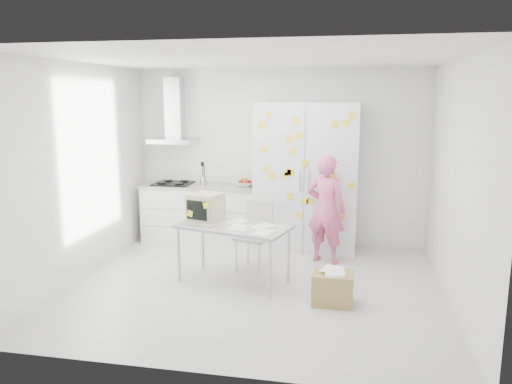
% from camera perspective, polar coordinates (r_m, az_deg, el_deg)
% --- Properties ---
extents(floor, '(4.50, 4.00, 0.02)m').
position_cam_1_polar(floor, '(6.21, -0.13, -10.79)').
color(floor, silver).
rests_on(floor, ground).
extents(walls, '(4.52, 4.01, 2.70)m').
position_cam_1_polar(walls, '(6.55, 1.08, 2.68)').
color(walls, white).
rests_on(walls, ground).
extents(ceiling, '(4.50, 4.00, 0.02)m').
position_cam_1_polar(ceiling, '(5.79, -0.14, 15.00)').
color(ceiling, white).
rests_on(ceiling, walls).
extents(counter_run, '(1.84, 0.63, 1.28)m').
position_cam_1_polar(counter_run, '(7.93, -6.27, -2.40)').
color(counter_run, white).
rests_on(counter_run, ground).
extents(range_hood, '(0.70, 0.48, 1.01)m').
position_cam_1_polar(range_hood, '(8.00, -9.33, 8.41)').
color(range_hood, silver).
rests_on(range_hood, walls).
extents(tall_cabinet, '(1.50, 0.68, 2.20)m').
position_cam_1_polar(tall_cabinet, '(7.46, 5.75, 1.70)').
color(tall_cabinet, silver).
rests_on(tall_cabinet, ground).
extents(person, '(0.64, 0.52, 1.51)m').
position_cam_1_polar(person, '(6.94, 8.01, -1.95)').
color(person, '#DF5787').
rests_on(person, ground).
extents(desk, '(1.48, 1.00, 1.08)m').
position_cam_1_polar(desk, '(6.25, -4.67, -2.71)').
color(desk, '#9A9EA4').
rests_on(desk, ground).
extents(chair, '(0.51, 0.51, 0.91)m').
position_cam_1_polar(chair, '(6.67, -0.02, -4.49)').
color(chair, silver).
rests_on(chair, ground).
extents(cardboard_box, '(0.46, 0.38, 0.39)m').
position_cam_1_polar(cardboard_box, '(5.73, 8.77, -10.74)').
color(cardboard_box, '#A78A48').
rests_on(cardboard_box, ground).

